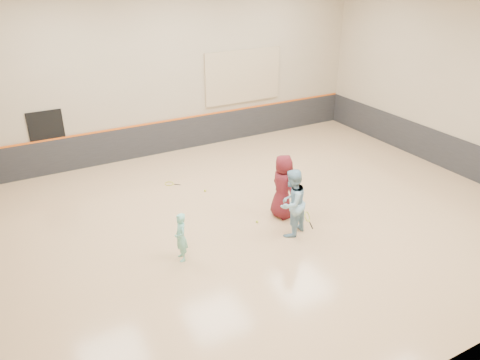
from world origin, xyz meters
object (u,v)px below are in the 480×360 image
instructor (292,203)px  spare_racket (169,183)px  young_man (283,187)px  girl (181,237)px

instructor → spare_racket: bearing=-92.0°
young_man → spare_racket: (-2.06, 3.47, -0.90)m
spare_racket → instructor: bearing=-68.3°
young_man → spare_racket: size_ratio=2.88×
girl → spare_racket: (1.22, 4.07, -0.59)m
instructor → spare_racket: (-1.74, 4.37, -0.89)m
young_man → girl: bearing=98.5°
young_man → instructor: bearing=158.4°
young_man → spare_racket: bearing=29.0°
girl → young_man: young_man is taller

